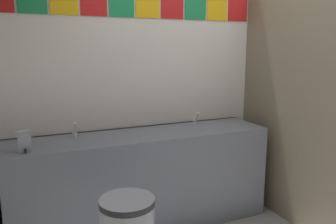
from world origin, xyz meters
TOP-DOWN VIEW (x-y plane):
  - wall_back at (-0.00, 1.44)m, footprint 3.69×0.09m
  - vanity_counter at (-0.65, 1.13)m, footprint 2.30×0.56m
  - faucet_left at (-1.22, 1.21)m, footprint 0.04×0.10m
  - faucet_right at (-0.07, 1.21)m, footprint 0.04×0.10m
  - soap_dispenser at (-1.61, 0.97)m, footprint 0.09×0.09m
  - stall_divider at (0.80, 0.43)m, footprint 0.92×1.44m
  - toilet at (1.21, 0.96)m, footprint 0.39×0.49m

SIDE VIEW (x-z plane):
  - toilet at x=1.21m, z-range -0.07..0.67m
  - vanity_counter at x=-0.65m, z-range 0.01..0.89m
  - faucet_left at x=-1.22m, z-range 0.86..1.00m
  - faucet_right at x=-0.07m, z-range 0.86..1.00m
  - soap_dispenser at x=-1.61m, z-range 0.88..1.04m
  - stall_divider at x=0.80m, z-range 0.00..2.13m
  - wall_back at x=0.00m, z-range 0.01..2.73m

